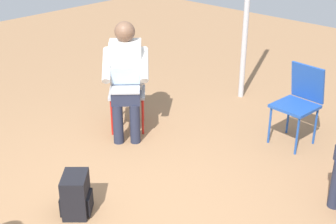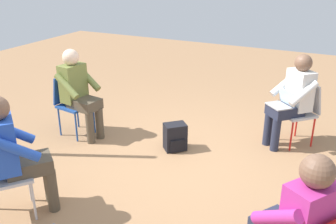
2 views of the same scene
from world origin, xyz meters
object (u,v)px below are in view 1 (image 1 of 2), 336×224
chair_west (300,99)px  backpack_near_laptop_user (76,197)px  chair_southwest (127,85)px  person_with_laptop (126,74)px

chair_west → backpack_near_laptop_user: size_ratio=2.36×
chair_southwest → person_with_laptop: bearing=90.0°
chair_west → chair_southwest: bearing=35.4°
chair_west → chair_southwest: same height
chair_southwest → person_with_laptop: (0.12, 0.12, 0.20)m
backpack_near_laptop_user → chair_west: bearing=163.8°
chair_southwest → backpack_near_laptop_user: bearing=77.2°
chair_southwest → person_with_laptop: person_with_laptop is taller
chair_west → person_with_laptop: bearing=40.5°
chair_southwest → backpack_near_laptop_user: chair_southwest is taller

